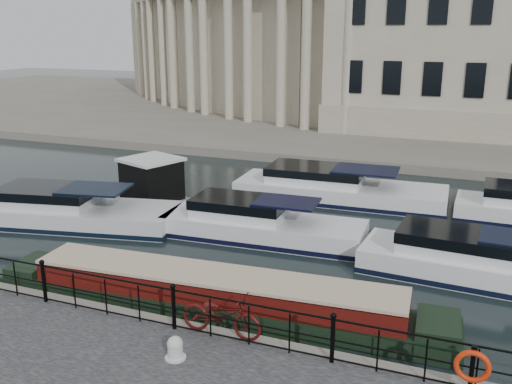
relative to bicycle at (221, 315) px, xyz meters
The scene contains 10 objects.
ground_plane 2.66m from the bicycle, 120.16° to the left, with size 160.00×160.00×0.00m, color black.
far_bank 41.13m from the bicycle, 91.70° to the left, with size 120.00×42.00×0.55m, color #6B665B.
railing 1.23m from the bicycle, behind, with size 24.14×0.14×1.22m.
civic_building 37.35m from the bicycle, 93.45° to the left, with size 53.55×31.84×16.85m.
bicycle is the anchor object (origin of this frame).
mooring_bollard 1.44m from the bicycle, 112.59° to the right, with size 0.48×0.48×0.54m.
life_ring_post 5.70m from the bicycle, ahead, with size 0.72×0.19×1.17m.
narrowboat 2.34m from the bicycle, 120.36° to the left, with size 13.34×2.62×1.49m.
harbour_hut 13.25m from the bicycle, 128.68° to the left, with size 3.86×3.55×2.19m.
cabin_cruisers 10.01m from the bicycle, 92.91° to the left, with size 26.17×11.27×1.99m.
Camera 1 is at (6.54, -13.29, 7.73)m, focal length 40.00 mm.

